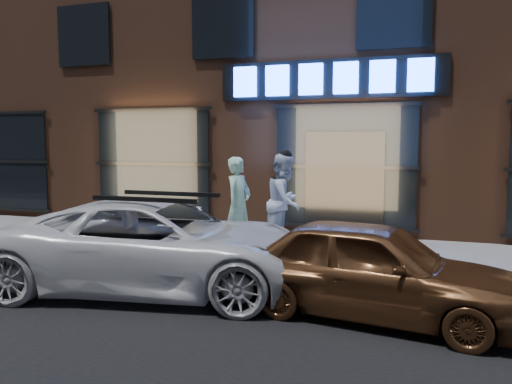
# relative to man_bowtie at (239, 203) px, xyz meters

# --- Properties ---
(ground) EXTENTS (90.00, 90.00, 0.00)m
(ground) POSITION_rel_man_bowtie_xyz_m (1.83, -1.86, -0.94)
(ground) COLOR slate
(ground) RESTS_ON ground
(curb) EXTENTS (60.00, 0.25, 0.12)m
(curb) POSITION_rel_man_bowtie_xyz_m (1.83, -1.86, -0.88)
(curb) COLOR gray
(curb) RESTS_ON ground
(storefront_building) EXTENTS (30.20, 8.28, 10.30)m
(storefront_building) POSITION_rel_man_bowtie_xyz_m (1.83, 6.13, 4.21)
(storefront_building) COLOR #54301E
(storefront_building) RESTS_ON ground
(man_bowtie) EXTENTS (0.59, 0.76, 1.87)m
(man_bowtie) POSITION_rel_man_bowtie_xyz_m (0.00, 0.00, 0.00)
(man_bowtie) COLOR #C0FCDC
(man_bowtie) RESTS_ON ground
(man_cap) EXTENTS (0.84, 1.02, 1.94)m
(man_cap) POSITION_rel_man_bowtie_xyz_m (0.91, 0.22, 0.03)
(man_cap) COLOR white
(man_cap) RESTS_ON ground
(white_suv) EXTENTS (5.13, 2.99, 1.34)m
(white_suv) POSITION_rel_man_bowtie_xyz_m (-0.10, -3.07, -0.27)
(white_suv) COLOR silver
(white_suv) RESTS_ON ground
(gold_sedan) EXTENTS (3.78, 1.97, 1.23)m
(gold_sedan) POSITION_rel_man_bowtie_xyz_m (2.96, -3.23, -0.32)
(gold_sedan) COLOR brown
(gold_sedan) RESTS_ON ground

